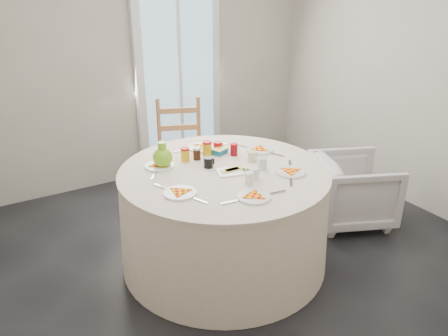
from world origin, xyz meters
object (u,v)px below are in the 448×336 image
wooden_chair (181,157)px  green_pitcher (163,156)px  armchair (353,182)px  table (224,218)px

wooden_chair → green_pitcher: wooden_chair is taller
wooden_chair → green_pitcher: (-0.53, -0.81, 0.40)m
armchair → wooden_chair: bearing=67.8°
table → wooden_chair: bearing=81.6°
armchair → green_pitcher: (-1.69, 0.36, 0.48)m
green_pitcher → armchair: bearing=12.3°
armchair → green_pitcher: size_ratio=3.57×
wooden_chair → armchair: 1.65m
table → armchair: 1.33m
table → green_pitcher: size_ratio=8.39×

